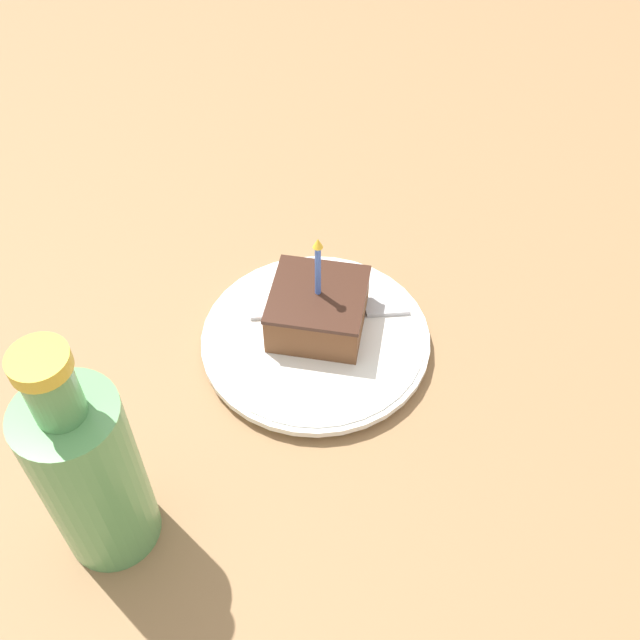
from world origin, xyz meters
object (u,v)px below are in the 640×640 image
(fork, at_px, (342,309))
(cake_slice, at_px, (319,309))
(bottle, at_px, (90,472))
(plate, at_px, (320,340))

(fork, bearing_deg, cake_slice, 139.27)
(fork, relative_size, bottle, 0.69)
(plate, height_order, bottle, bottle)
(cake_slice, relative_size, bottle, 0.50)
(cake_slice, distance_m, fork, 0.04)
(plate, distance_m, cake_slice, 0.04)
(plate, relative_size, fork, 1.42)
(cake_slice, relative_size, fork, 0.73)
(fork, xyz_separation_m, bottle, (-0.26, 0.15, 0.08))
(cake_slice, bearing_deg, plate, -167.44)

